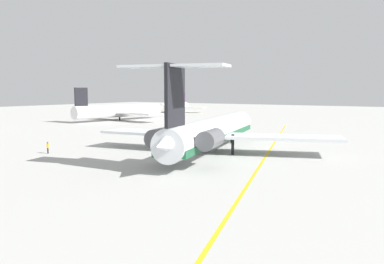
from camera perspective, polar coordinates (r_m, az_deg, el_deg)
name	(u,v)px	position (r m, az deg, el deg)	size (l,w,h in m)	color
ground	(276,154)	(61.89, 11.61, -3.07)	(388.27, 388.27, 0.00)	#ADADA8
main_jetliner	(212,131)	(60.95, 2.80, 0.12)	(42.16, 37.67, 12.42)	silver
airliner_mid_right	(122,111)	(130.41, -9.76, 2.94)	(34.07, 33.84, 10.19)	white
airliner_far_right	(173,107)	(174.24, -2.62, 3.57)	(27.96, 27.87, 8.40)	silver
ground_crew_near_nose	(48,146)	(64.94, -19.49, -1.86)	(0.45, 0.29, 1.79)	black
ground_crew_near_tail	(165,130)	(86.02, -3.75, 0.26)	(0.27, 0.43, 1.72)	black
safety_cone_nose	(169,132)	(89.90, -3.20, -0.01)	(0.40, 0.40, 0.55)	#EA590F
taxiway_centreline	(265,157)	(58.91, 10.18, -3.48)	(107.08, 0.36, 0.01)	gold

